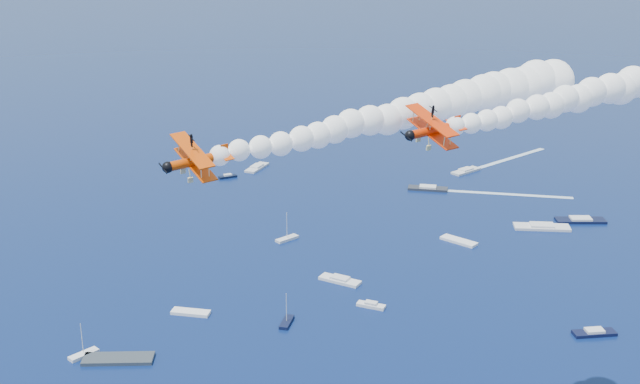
% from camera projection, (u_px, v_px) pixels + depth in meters
% --- Properties ---
extents(biplane_lead, '(12.89, 13.05, 8.04)m').
position_uv_depth(biplane_lead, '(434.00, 130.00, 100.77)').
color(biplane_lead, red).
extents(biplane_trail, '(12.98, 13.07, 7.93)m').
position_uv_depth(biplane_trail, '(197.00, 161.00, 93.90)').
color(biplane_trail, '#DA4204').
extents(smoke_trail_lead, '(60.59, 60.25, 10.48)m').
position_uv_depth(smoke_trail_lead, '(607.00, 90.00, 112.66)').
color(smoke_trail_lead, white).
extents(smoke_trail_trail, '(60.57, 59.69, 10.48)m').
position_uv_depth(smoke_trail_trail, '(404.00, 113.00, 106.64)').
color(smoke_trail_trail, white).
extents(spectator_boats, '(217.28, 180.12, 0.70)m').
position_uv_depth(spectator_boats, '(457.00, 270.00, 196.64)').
color(spectator_boats, '#282B36').
rests_on(spectator_boats, ground).
extents(boat_wakes, '(37.74, 61.27, 0.04)m').
position_uv_depth(boat_wakes, '(510.00, 175.00, 268.71)').
color(boat_wakes, white).
rests_on(boat_wakes, ground).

